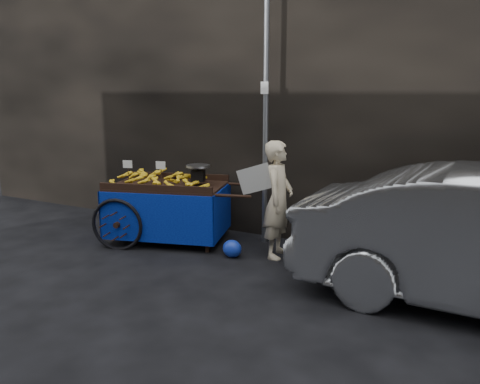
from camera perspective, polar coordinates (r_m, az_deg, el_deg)
The scene contains 6 objects.
ground at distance 6.57m, azimuth -4.21°, elevation -8.79°, with size 80.00×80.00×0.00m, color black.
building_wall at distance 8.32m, azimuth 7.58°, elevation 13.11°, with size 13.50×2.00×5.00m.
street_pole at distance 7.15m, azimuth 3.15°, elevation 9.41°, with size 0.12×0.10×4.00m.
banana_cart at distance 7.49m, azimuth -9.22°, elevation 0.21°, with size 2.63×1.70×1.32m.
vendor at distance 6.66m, azimuth 4.68°, elevation -0.93°, with size 0.84×0.65×1.68m.
plastic_bag at distance 6.79m, azimuth -0.97°, elevation -6.92°, with size 0.29×0.23×0.26m, color #1834B5.
Camera 1 is at (3.24, -5.21, 2.35)m, focal length 35.00 mm.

